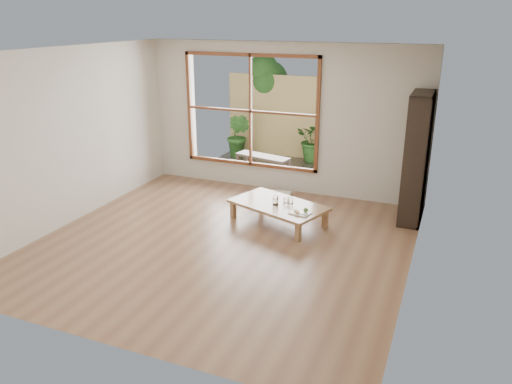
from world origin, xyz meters
TOP-DOWN VIEW (x-y plane):
  - ground at (0.00, 0.00)m, footprint 5.00×5.00m
  - low_table at (0.46, 0.96)m, footprint 1.61×1.24m
  - floor_cushion at (0.04, 1.96)m, footprint 0.54×0.54m
  - bookshelf at (2.32, 1.90)m, footprint 0.31×0.88m
  - glass_tall at (0.44, 0.89)m, footprint 0.08×0.08m
  - glass_mid at (0.64, 1.03)m, footprint 0.08×0.08m
  - glass_short at (0.55, 1.04)m, footprint 0.07×0.07m
  - glass_small at (0.41, 0.96)m, footprint 0.06×0.06m
  - food_tray at (0.90, 0.70)m, footprint 0.31×0.25m
  - deck at (-0.60, 3.56)m, footprint 2.80×2.00m
  - garden_bench at (-0.67, 3.19)m, footprint 1.17×0.57m
  - bamboo_fence at (-0.60, 4.56)m, footprint 2.80×0.06m
  - shrub_right at (0.09, 4.40)m, footprint 1.12×1.06m
  - shrub_left at (-1.60, 4.09)m, footprint 0.62×0.55m
  - garden_tree at (-1.28, 4.86)m, footprint 1.04×0.85m

SIDE VIEW (x-z plane):
  - ground at x=0.00m, z-range 0.00..0.00m
  - deck at x=-0.60m, z-range -0.03..0.03m
  - floor_cushion at x=0.04m, z-range 0.00..0.07m
  - low_table at x=0.46m, z-range 0.12..0.43m
  - garden_bench at x=-0.67m, z-range 0.14..0.50m
  - food_tray at x=0.90m, z-range 0.29..0.38m
  - glass_small at x=0.41m, z-range 0.31..0.39m
  - glass_short at x=0.55m, z-range 0.31..0.40m
  - glass_mid at x=0.64m, z-range 0.31..0.42m
  - glass_tall at x=0.44m, z-range 0.31..0.46m
  - shrub_left at x=-1.60m, z-range 0.02..1.00m
  - shrub_right at x=0.09m, z-range 0.02..1.01m
  - bamboo_fence at x=-0.60m, z-range 0.00..1.80m
  - bookshelf at x=2.32m, z-range 0.00..1.96m
  - garden_tree at x=-1.28m, z-range 0.52..2.74m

